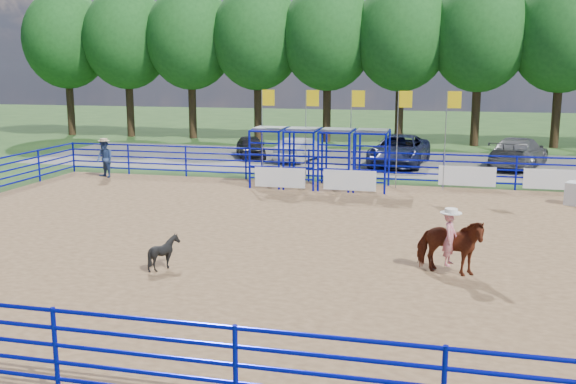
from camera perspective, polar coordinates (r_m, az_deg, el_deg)
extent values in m
plane|color=#305221|center=(19.31, 4.59, -4.59)|extent=(120.00, 120.00, 0.00)
cube|color=#916C48|center=(19.31, 4.59, -4.56)|extent=(30.00, 20.00, 0.02)
cube|color=gray|center=(35.88, 8.81, 2.63)|extent=(40.00, 10.00, 0.01)
imported|color=maroon|center=(16.73, 14.15, -4.66)|extent=(1.91, 1.22, 1.49)
imported|color=#BF1B38|center=(16.52, 14.30, -1.74)|extent=(0.44, 0.57, 1.37)
cylinder|color=white|center=(16.38, 14.42, 0.70)|extent=(0.54, 0.54, 0.12)
imported|color=black|center=(17.04, -10.95, -5.29)|extent=(0.99, 0.93, 0.88)
imported|color=navy|center=(31.62, -15.98, 2.86)|extent=(1.08, 0.99, 1.78)
cylinder|color=tan|center=(31.51, -16.07, 4.46)|extent=(0.56, 0.56, 0.11)
imported|color=black|center=(37.23, -3.35, 4.04)|extent=(2.81, 3.98, 1.26)
imported|color=#94979C|center=(35.77, 1.11, 3.83)|extent=(2.25, 4.27, 1.34)
imported|color=#161A37|center=(34.73, 9.86, 3.66)|extent=(3.28, 6.03, 1.60)
imported|color=#555557|center=(35.63, 19.83, 3.34)|extent=(3.80, 5.88, 1.58)
cube|color=white|center=(27.38, -0.73, 1.30)|extent=(2.20, 0.04, 0.85)
cube|color=white|center=(26.81, 5.50, 1.04)|extent=(2.20, 0.04, 0.85)
cube|color=white|center=(28.75, 15.63, 1.36)|extent=(2.40, 0.04, 0.85)
cube|color=white|center=(29.11, 22.52, 1.04)|extent=(2.40, 0.04, 0.85)
cylinder|color=#3F2B19|center=(52.45, -18.78, 7.45)|extent=(0.56, 0.56, 4.80)
ellipsoid|color=#184A19|center=(52.43, -19.14, 13.08)|extent=(6.40, 6.40, 7.36)
cylinder|color=#3F2B19|center=(49.98, -13.87, 7.57)|extent=(0.56, 0.56, 4.80)
ellipsoid|color=#184A19|center=(49.95, -14.15, 13.48)|extent=(6.40, 6.40, 7.36)
cylinder|color=#3F2B19|center=(47.90, -8.49, 7.62)|extent=(0.56, 0.56, 4.80)
ellipsoid|color=#184A19|center=(47.88, -8.68, 13.80)|extent=(6.40, 6.40, 7.36)
cylinder|color=#3F2B19|center=(46.28, -2.69, 7.61)|extent=(0.56, 0.56, 4.80)
ellipsoid|color=#184A19|center=(46.25, -2.75, 14.01)|extent=(6.40, 6.40, 7.36)
cylinder|color=#3F2B19|center=(45.15, 3.48, 7.52)|extent=(0.56, 0.56, 4.80)
ellipsoid|color=#184A19|center=(45.13, 3.55, 14.07)|extent=(6.40, 6.40, 7.36)
cylinder|color=#3F2B19|center=(44.56, 9.87, 7.33)|extent=(0.56, 0.56, 4.80)
ellipsoid|color=#184A19|center=(44.54, 10.10, 13.97)|extent=(6.40, 6.40, 7.36)
cylinder|color=#3F2B19|center=(44.53, 16.35, 7.04)|extent=(0.56, 0.56, 4.80)
ellipsoid|color=#184A19|center=(44.50, 16.72, 13.68)|extent=(6.40, 6.40, 7.36)
cylinder|color=#3F2B19|center=(45.05, 22.75, 6.68)|extent=(0.56, 0.56, 4.80)
ellipsoid|color=#184A19|center=(45.03, 23.25, 13.22)|extent=(6.40, 6.40, 7.36)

